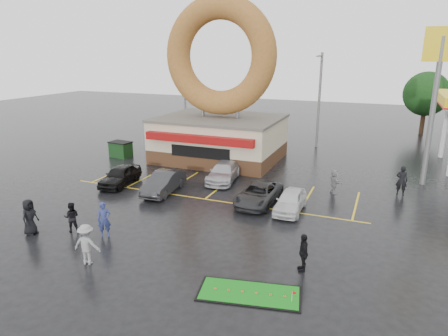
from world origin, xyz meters
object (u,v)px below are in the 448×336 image
at_px(shell_sign, 437,78).
at_px(streetlight_mid, 319,98).
at_px(donut_shop, 220,108).
at_px(car_grey, 259,194).
at_px(person_cameraman, 303,252).
at_px(car_silver, 224,172).
at_px(car_white, 290,201).
at_px(putting_green, 249,293).
at_px(streetlight_left, 184,94).
at_px(person_blue, 104,220).
at_px(car_black, 120,175).
at_px(car_dgrey, 164,183).
at_px(dumpster, 121,150).

bearing_deg(shell_sign, streetlight_mid, 135.27).
height_order(donut_shop, streetlight_mid, donut_shop).
height_order(donut_shop, car_grey, donut_shop).
height_order(donut_shop, person_cameraman, donut_shop).
distance_m(car_silver, car_white, 6.99).
distance_m(shell_sign, putting_green, 20.14).
distance_m(streetlight_mid, person_cameraman, 24.35).
distance_m(streetlight_left, streetlight_mid, 14.04).
bearing_deg(car_silver, person_blue, -108.40).
relative_size(car_silver, putting_green, 1.07).
bearing_deg(streetlight_left, car_black, -78.53).
bearing_deg(car_white, person_cameraman, -72.98).
bearing_deg(car_dgrey, donut_shop, 85.54).
xyz_separation_m(shell_sign, car_grey, (-9.62, -8.01, -6.76)).
distance_m(donut_shop, putting_green, 20.91).
xyz_separation_m(shell_sign, car_white, (-7.53, -8.50, -6.75)).
bearing_deg(dumpster, donut_shop, 24.95).
height_order(shell_sign, streetlight_left, shell_sign).
distance_m(shell_sign, streetlight_mid, 12.93).
height_order(shell_sign, car_dgrey, shell_sign).
bearing_deg(streetlight_left, streetlight_mid, 4.09).
bearing_deg(streetlight_mid, shell_sign, -44.73).
bearing_deg(streetlight_mid, donut_shop, -131.38).
bearing_deg(streetlight_left, car_white, -46.70).
bearing_deg(car_grey, car_silver, 139.69).
bearing_deg(donut_shop, car_dgrey, -90.27).
distance_m(car_black, car_white, 12.20).
distance_m(person_cameraman, putting_green, 3.06).
distance_m(donut_shop, dumpster, 9.66).
distance_m(car_white, putting_green, 8.92).
relative_size(donut_shop, person_blue, 7.39).
bearing_deg(putting_green, dumpster, 138.04).
height_order(car_silver, person_cameraman, person_cameraman).
bearing_deg(car_white, putting_green, -87.47).
distance_m(car_silver, putting_green, 14.26).
xyz_separation_m(streetlight_left, car_white, (15.47, -16.42, -4.15)).
distance_m(shell_sign, car_black, 22.39).
bearing_deg(car_black, car_grey, -5.04).
bearing_deg(car_grey, person_cameraman, -56.84).
height_order(shell_sign, person_cameraman, shell_sign).
relative_size(donut_shop, putting_green, 3.20).
distance_m(shell_sign, dumpster, 25.43).
distance_m(streetlight_mid, car_dgrey, 19.23).
distance_m(car_dgrey, car_white, 8.52).
bearing_deg(donut_shop, car_grey, -54.60).
bearing_deg(shell_sign, car_grey, -140.20).
height_order(shell_sign, car_white, shell_sign).
relative_size(shell_sign, car_black, 2.64).
relative_size(streetlight_left, streetlight_mid, 1.00).
xyz_separation_m(donut_shop, car_silver, (2.66, -5.58, -3.81)).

